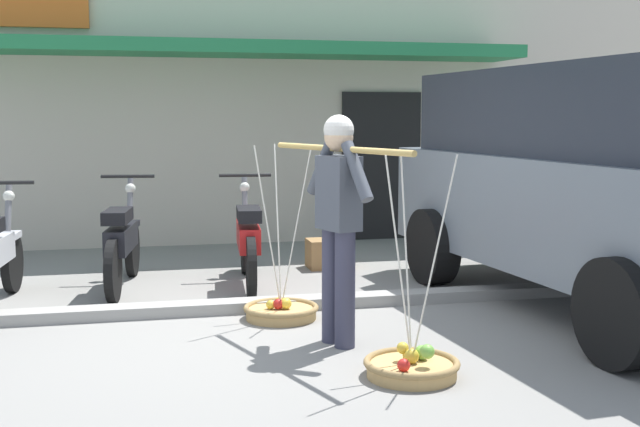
{
  "coord_description": "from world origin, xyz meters",
  "views": [
    {
      "loc": [
        -0.86,
        -6.18,
        1.69
      ],
      "look_at": [
        0.69,
        0.6,
        0.85
      ],
      "focal_mm": 45.74,
      "sensor_mm": 36.0,
      "label": 1
    }
  ],
  "objects_px": {
    "fruit_basket_right_side": "(281,310)",
    "motorcycle_third_in_row": "(248,241)",
    "fruit_vendor": "(339,214)",
    "motorcycle_second_in_row": "(122,243)",
    "parked_truck": "(605,180)",
    "fruit_basket_left_side": "(412,365)",
    "wooden_crate": "(327,254)"
  },
  "relations": [
    {
      "from": "motorcycle_third_in_row",
      "to": "wooden_crate",
      "type": "xyz_separation_m",
      "value": [
        0.99,
        0.75,
        -0.29
      ]
    },
    {
      "from": "fruit_basket_left_side",
      "to": "motorcycle_third_in_row",
      "type": "distance_m",
      "value": 3.16
    },
    {
      "from": "motorcycle_third_in_row",
      "to": "wooden_crate",
      "type": "height_order",
      "value": "motorcycle_third_in_row"
    },
    {
      "from": "fruit_basket_right_side",
      "to": "wooden_crate",
      "type": "xyz_separation_m",
      "value": [
        0.91,
        2.14,
        0.09
      ]
    },
    {
      "from": "parked_truck",
      "to": "motorcycle_second_in_row",
      "type": "bearing_deg",
      "value": 156.63
    },
    {
      "from": "fruit_vendor",
      "to": "wooden_crate",
      "type": "relative_size",
      "value": 3.86
    },
    {
      "from": "motorcycle_second_in_row",
      "to": "fruit_basket_right_side",
      "type": "bearing_deg",
      "value": -49.42
    },
    {
      "from": "motorcycle_second_in_row",
      "to": "wooden_crate",
      "type": "height_order",
      "value": "motorcycle_second_in_row"
    },
    {
      "from": "motorcycle_second_in_row",
      "to": "motorcycle_third_in_row",
      "type": "distance_m",
      "value": 1.22
    },
    {
      "from": "fruit_basket_right_side",
      "to": "motorcycle_third_in_row",
      "type": "height_order",
      "value": "fruit_basket_right_side"
    },
    {
      "from": "fruit_basket_left_side",
      "to": "motorcycle_third_in_row",
      "type": "bearing_deg",
      "value": 101.78
    },
    {
      "from": "fruit_vendor",
      "to": "parked_truck",
      "type": "relative_size",
      "value": 0.34
    },
    {
      "from": "fruit_vendor",
      "to": "motorcycle_second_in_row",
      "type": "bearing_deg",
      "value": 123.78
    },
    {
      "from": "parked_truck",
      "to": "motorcycle_third_in_row",
      "type": "bearing_deg",
      "value": 150.26
    },
    {
      "from": "fruit_basket_left_side",
      "to": "fruit_basket_right_side",
      "type": "distance_m",
      "value": 1.78
    },
    {
      "from": "parked_truck",
      "to": "fruit_vendor",
      "type": "bearing_deg",
      "value": -166.99
    },
    {
      "from": "fruit_vendor",
      "to": "parked_truck",
      "type": "distance_m",
      "value": 2.6
    },
    {
      "from": "fruit_vendor",
      "to": "fruit_basket_left_side",
      "type": "bearing_deg",
      "value": -71.65
    },
    {
      "from": "fruit_basket_right_side",
      "to": "parked_truck",
      "type": "xyz_separation_m",
      "value": [
        2.8,
        -0.26,
        1.06
      ]
    },
    {
      "from": "motorcycle_third_in_row",
      "to": "parked_truck",
      "type": "distance_m",
      "value": 3.39
    },
    {
      "from": "fruit_basket_right_side",
      "to": "motorcycle_third_in_row",
      "type": "relative_size",
      "value": 0.8
    },
    {
      "from": "motorcycle_third_in_row",
      "to": "wooden_crate",
      "type": "relative_size",
      "value": 4.14
    },
    {
      "from": "parked_truck",
      "to": "wooden_crate",
      "type": "xyz_separation_m",
      "value": [
        -1.89,
        2.4,
        -0.97
      ]
    },
    {
      "from": "fruit_basket_right_side",
      "to": "parked_truck",
      "type": "distance_m",
      "value": 3.01
    },
    {
      "from": "wooden_crate",
      "to": "fruit_vendor",
      "type": "bearing_deg",
      "value": -101.92
    },
    {
      "from": "wooden_crate",
      "to": "motorcycle_second_in_row",
      "type": "bearing_deg",
      "value": -164.08
    },
    {
      "from": "fruit_vendor",
      "to": "wooden_crate",
      "type": "height_order",
      "value": "fruit_vendor"
    },
    {
      "from": "fruit_basket_right_side",
      "to": "fruit_vendor",
      "type": "bearing_deg",
      "value": -71.63
    },
    {
      "from": "motorcycle_third_in_row",
      "to": "motorcycle_second_in_row",
      "type": "bearing_deg",
      "value": 174.23
    },
    {
      "from": "motorcycle_third_in_row",
      "to": "fruit_basket_right_side",
      "type": "bearing_deg",
      "value": -86.62
    },
    {
      "from": "motorcycle_second_in_row",
      "to": "motorcycle_third_in_row",
      "type": "relative_size",
      "value": 1.0
    },
    {
      "from": "parked_truck",
      "to": "wooden_crate",
      "type": "bearing_deg",
      "value": 128.29
    }
  ]
}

